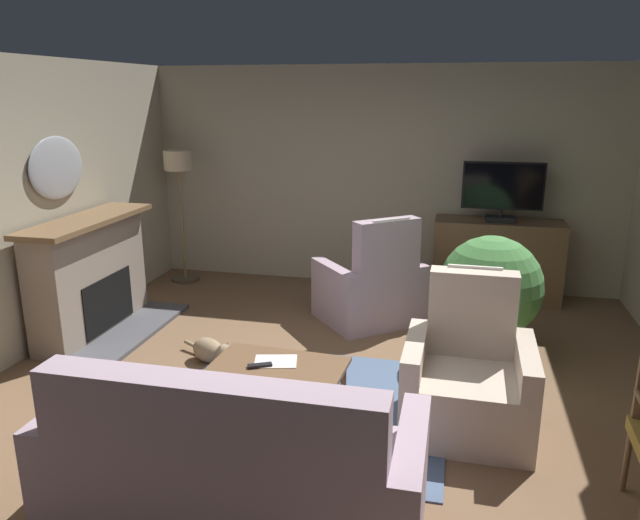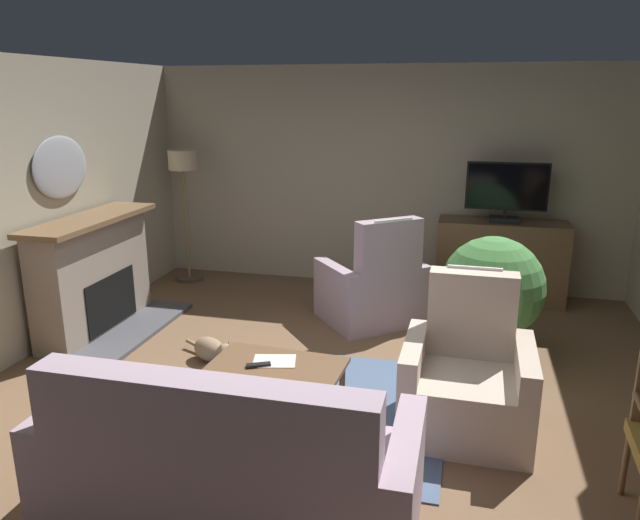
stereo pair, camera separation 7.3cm
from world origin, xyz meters
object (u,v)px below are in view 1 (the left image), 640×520
at_px(wall_mirror_oval, 57,168).
at_px(cat, 211,351).
at_px(fireplace, 92,279).
at_px(armchair_by_fireplace, 372,289).
at_px(potted_plant_small_fern_corner, 490,290).
at_px(television, 503,190).
at_px(floor_lamp, 179,180).
at_px(armchair_beside_cabinet, 468,382).
at_px(folded_newspaper, 276,361).
at_px(coffee_table, 279,371).
at_px(tv_remote, 260,366).
at_px(sofa_floral, 232,473).
at_px(tv_cabinet, 496,262).

distance_m(wall_mirror_oval, cat, 2.28).
relative_size(fireplace, armchair_by_fireplace, 1.34).
height_order(wall_mirror_oval, potted_plant_small_fern_corner, wall_mirror_oval).
relative_size(wall_mirror_oval, television, 0.91).
distance_m(armchair_by_fireplace, floor_lamp, 2.82).
xyz_separation_m(wall_mirror_oval, armchair_beside_cabinet, (3.83, -1.00, -1.28)).
height_order(television, folded_newspaper, television).
bearing_deg(wall_mirror_oval, coffee_table, -26.20).
height_order(tv_remote, sofa_floral, sofa_floral).
xyz_separation_m(tv_cabinet, sofa_floral, (-1.58, -4.25, -0.10)).
relative_size(wall_mirror_oval, coffee_table, 0.81).
xyz_separation_m(fireplace, floor_lamp, (0.13, 1.77, 0.74)).
bearing_deg(armchair_beside_cabinet, coffee_table, -169.50).
height_order(wall_mirror_oval, folded_newspaper, wall_mirror_oval).
distance_m(fireplace, armchair_beside_cabinet, 3.73).
height_order(armchair_beside_cabinet, potted_plant_small_fern_corner, potted_plant_small_fern_corner).
bearing_deg(sofa_floral, fireplace, 134.94).
bearing_deg(fireplace, sofa_floral, -45.06).
bearing_deg(floor_lamp, cat, -59.78).
bearing_deg(coffee_table, tv_cabinet, 62.35).
distance_m(fireplace, tv_cabinet, 4.36).
height_order(tv_remote, cat, tv_remote).
bearing_deg(fireplace, wall_mirror_oval, 180.00).
height_order(coffee_table, tv_remote, tv_remote).
xyz_separation_m(tv_remote, armchair_beside_cabinet, (1.43, 0.31, -0.12)).
bearing_deg(folded_newspaper, television, 47.92).
relative_size(fireplace, potted_plant_small_fern_corner, 1.48).
height_order(folded_newspaper, cat, folded_newspaper).
relative_size(fireplace, armchair_beside_cabinet, 1.51).
distance_m(tv_remote, folded_newspaper, 0.13).
bearing_deg(potted_plant_small_fern_corner, floor_lamp, 156.72).
xyz_separation_m(tv_cabinet, coffee_table, (-1.65, -3.14, -0.04)).
distance_m(wall_mirror_oval, armchair_by_fireplace, 3.27).
xyz_separation_m(television, armchair_by_fireplace, (-1.28, -0.97, -0.92)).
bearing_deg(armchair_beside_cabinet, floor_lamp, 141.37).
bearing_deg(television, fireplace, -154.73).
bearing_deg(floor_lamp, tv_remote, -56.58).
relative_size(sofa_floral, floor_lamp, 1.24).
bearing_deg(television, potted_plant_small_fern_corner, -95.38).
xyz_separation_m(armchair_beside_cabinet, cat, (-2.18, 0.58, -0.24)).
bearing_deg(fireplace, tv_cabinet, 25.90).
xyz_separation_m(television, coffee_table, (-1.65, -3.09, -0.88)).
bearing_deg(potted_plant_small_fern_corner, tv_remote, -136.68).
height_order(coffee_table, cat, coffee_table).
relative_size(wall_mirror_oval, potted_plant_small_fern_corner, 0.70).
relative_size(wall_mirror_oval, sofa_floral, 0.39).
xyz_separation_m(folded_newspaper, cat, (-0.84, 0.79, -0.35)).
bearing_deg(cat, armchair_beside_cabinet, -14.76).
bearing_deg(fireplace, armchair_by_fireplace, 18.44).
bearing_deg(floor_lamp, armchair_beside_cabinet, -38.63).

